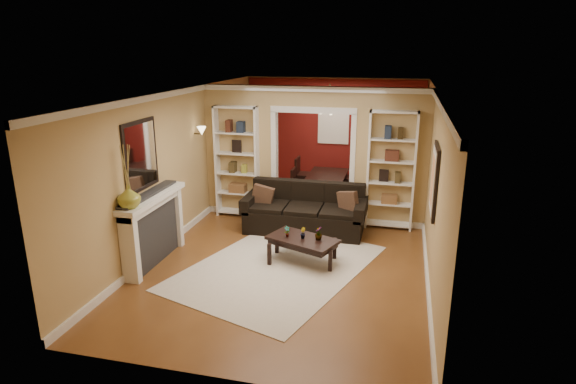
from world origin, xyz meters
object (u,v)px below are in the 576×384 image
(coffee_table, at_px, (303,250))
(fireplace, at_px, (155,229))
(bookshelf_right, at_px, (391,171))
(dining_table, at_px, (328,187))
(bookshelf_left, at_px, (237,162))
(sofa, at_px, (305,209))

(coffee_table, height_order, fireplace, fireplace)
(bookshelf_right, bearing_deg, dining_table, 131.89)
(bookshelf_left, distance_m, bookshelf_right, 3.10)
(coffee_table, bearing_deg, sofa, 121.83)
(bookshelf_right, bearing_deg, fireplace, -145.20)
(bookshelf_left, bearing_deg, fireplace, -102.05)
(bookshelf_left, bearing_deg, bookshelf_right, 0.00)
(coffee_table, height_order, dining_table, dining_table)
(coffee_table, xyz_separation_m, bookshelf_right, (1.31, 1.96, 0.94))
(bookshelf_right, distance_m, dining_table, 2.36)
(bookshelf_left, height_order, bookshelf_right, same)
(sofa, height_order, fireplace, fireplace)
(coffee_table, bearing_deg, fireplace, -144.79)
(bookshelf_left, xyz_separation_m, bookshelf_right, (3.10, 0.00, 0.00))
(bookshelf_right, xyz_separation_m, dining_table, (-1.47, 1.63, -0.87))
(sofa, xyz_separation_m, bookshelf_left, (-1.54, 0.58, 0.69))
(sofa, distance_m, coffee_table, 1.42)
(fireplace, bearing_deg, bookshelf_right, 34.80)
(coffee_table, xyz_separation_m, dining_table, (-0.16, 3.59, 0.06))
(sofa, bearing_deg, bookshelf_right, 20.42)
(coffee_table, bearing_deg, dining_table, 114.00)
(bookshelf_right, relative_size, dining_table, 1.46)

